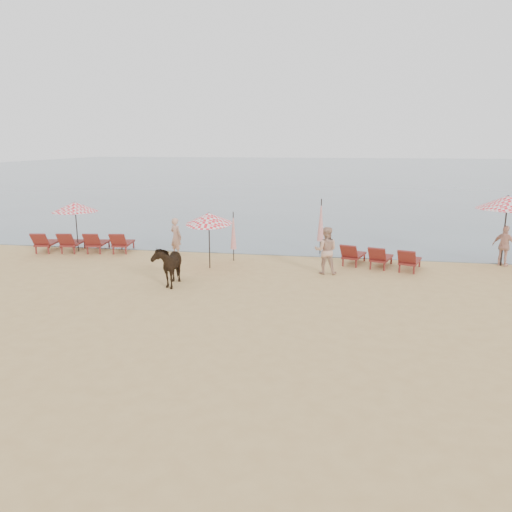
{
  "coord_description": "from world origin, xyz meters",
  "views": [
    {
      "loc": [
        2.77,
        -10.54,
        4.7
      ],
      "look_at": [
        0.0,
        5.0,
        1.1
      ],
      "focal_mm": 35.0,
      "sensor_mm": 36.0,
      "label": 1
    }
  ],
  "objects": [
    {
      "name": "umbrella_open_left_b",
      "position": [
        -2.23,
        7.41,
        1.92
      ],
      "size": [
        1.74,
        1.77,
        2.22
      ],
      "rotation": [
        0.0,
        0.0,
        0.39
      ],
      "color": "black",
      "rests_on": "ground"
    },
    {
      "name": "lounger_cluster_right",
      "position": [
        4.19,
        8.56,
        0.43
      ],
      "size": [
        3.15,
        2.38,
        0.61
      ],
      "rotation": [
        0.0,
        0.0,
        -0.29
      ],
      "color": "maroon",
      "rests_on": "ground"
    },
    {
      "name": "umbrella_closed_right",
      "position": [
        1.81,
        10.59,
        1.47
      ],
      "size": [
        0.29,
        0.29,
        2.39
      ],
      "rotation": [
        0.0,
        0.0,
        -0.15
      ],
      "color": "black",
      "rests_on": "ground"
    },
    {
      "name": "umbrella_open_right",
      "position": [
        8.87,
        9.76,
        2.48
      ],
      "size": [
        2.26,
        2.26,
        2.75
      ],
      "rotation": [
        0.0,
        0.0,
        0.03
      ],
      "color": "black",
      "rests_on": "ground"
    },
    {
      "name": "beachgoer_right_a",
      "position": [
        2.16,
        7.35,
        0.87
      ],
      "size": [
        0.84,
        0.66,
        1.73
      ],
      "primitive_type": "imported",
      "rotation": [
        0.0,
        0.0,
        3.14
      ],
      "color": "tan",
      "rests_on": "ground"
    },
    {
      "name": "umbrella_open_left_a",
      "position": [
        -8.74,
        9.29,
        1.97
      ],
      "size": [
        1.93,
        1.93,
        2.2
      ],
      "rotation": [
        0.0,
        0.0,
        -0.28
      ],
      "color": "black",
      "rests_on": "ground"
    },
    {
      "name": "beachgoer_left",
      "position": [
        -4.21,
        9.3,
        0.81
      ],
      "size": [
        0.7,
        0.62,
        1.62
      ],
      "primitive_type": "imported",
      "rotation": [
        0.0,
        0.0,
        2.64
      ],
      "color": "tan",
      "rests_on": "ground"
    },
    {
      "name": "umbrella_closed_left",
      "position": [
        -1.59,
        8.76,
        1.23
      ],
      "size": [
        0.24,
        0.24,
        2.01
      ],
      "rotation": [
        0.0,
        0.0,
        0.14
      ],
      "color": "black",
      "rests_on": "ground"
    },
    {
      "name": "cow",
      "position": [
        -2.99,
        4.94,
        0.71
      ],
      "size": [
        0.95,
        1.75,
        1.41
      ],
      "primitive_type": "imported",
      "rotation": [
        0.0,
        0.0,
        0.12
      ],
      "color": "black",
      "rests_on": "ground"
    },
    {
      "name": "sea",
      "position": [
        0.0,
        80.0,
        0.0
      ],
      "size": [
        160.0,
        140.0,
        0.06
      ],
      "primitive_type": "cube",
      "color": "#51606B",
      "rests_on": "ground"
    },
    {
      "name": "ground",
      "position": [
        0.0,
        0.0,
        0.0
      ],
      "size": [
        120.0,
        120.0,
        0.0
      ],
      "primitive_type": "plane",
      "color": "tan",
      "rests_on": "ground"
    },
    {
      "name": "lounger_cluster_left",
      "position": [
        -8.4,
        9.19,
        0.44
      ],
      "size": [
        4.24,
        2.3,
        0.64
      ],
      "rotation": [
        0.0,
        0.0,
        0.15
      ],
      "color": "maroon",
      "rests_on": "ground"
    },
    {
      "name": "beachgoer_right_b",
      "position": [
        8.94,
        9.75,
        0.79
      ],
      "size": [
        0.96,
        0.89,
        1.59
      ],
      "primitive_type": "imported",
      "rotation": [
        0.0,
        0.0,
        2.45
      ],
      "color": "tan",
      "rests_on": "ground"
    }
  ]
}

